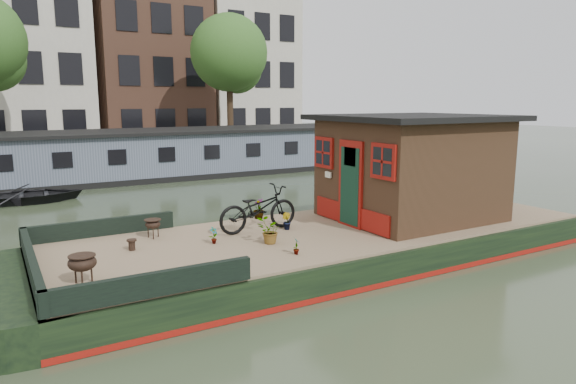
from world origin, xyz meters
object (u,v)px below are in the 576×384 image
cabin (411,166)px  dinghy (28,192)px  bicycle (258,209)px  brazier_front (83,270)px  brazier_rear (153,229)px  potted_plant_a (214,235)px

cabin → dinghy: 12.89m
bicycle → brazier_front: size_ratio=4.02×
cabin → brazier_rear: size_ratio=10.36×
potted_plant_a → cabin: bearing=-2.3°
cabin → bicycle: 3.83m
bicycle → potted_plant_a: (-1.21, -0.47, -0.31)m
dinghy → brazier_rear: bearing=-165.4°
bicycle → dinghy: 10.44m
potted_plant_a → dinghy: size_ratio=0.10×
cabin → brazier_rear: 6.02m
brazier_rear → dinghy: bearing=100.7°
brazier_front → dinghy: (-0.07, 11.23, -0.52)m
brazier_front → brazier_rear: brazier_front is taller
brazier_front → brazier_rear: bearing=51.8°
brazier_rear → dinghy: 9.29m
brazier_front → dinghy: 11.24m
bicycle → brazier_rear: bearing=72.2°
potted_plant_a → brazier_front: bearing=-157.1°
brazier_front → potted_plant_a: bearing=22.9°
cabin → potted_plant_a: cabin is taller
bicycle → cabin: bearing=-103.2°
cabin → dinghy: size_ratio=1.15×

